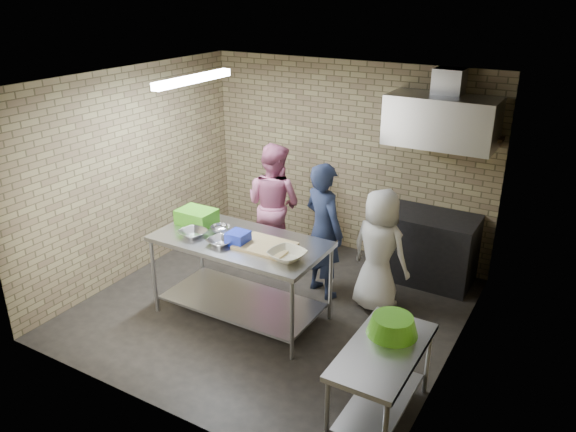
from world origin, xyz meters
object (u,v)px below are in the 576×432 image
object	(u,v)px
side_counter	(381,384)
bottle_red	(449,124)
blue_tub	(238,238)
woman_white	(379,251)
green_basin	(392,325)
man_navy	(323,230)
bottle_green	(483,129)
stove	(427,247)
green_crate	(197,217)
woman_pink	(274,204)
prep_table	(241,278)

from	to	relation	value
side_counter	bottle_red	distance (m)	3.44
blue_tub	woman_white	xyz separation A→B (m)	(1.25, 1.05, -0.30)
green_basin	woman_white	bearing A→B (deg)	115.46
bottle_red	man_navy	distance (m)	2.02
bottle_red	bottle_green	bearing A→B (deg)	0.00
blue_tub	bottle_green	size ratio (longest dim) A/B	1.45
side_counter	stove	bearing A→B (deg)	99.29
green_crate	woman_pink	size ratio (longest dim) A/B	0.26
side_counter	man_navy	distance (m)	2.32
green_crate	woman_pink	bearing A→B (deg)	77.05
prep_table	man_navy	bearing A→B (deg)	58.82
bottle_green	woman_white	xyz separation A→B (m)	(-0.73, -1.24, -1.26)
prep_table	green_crate	distance (m)	0.91
green_crate	bottle_red	world-z (taller)	bottle_red
prep_table	woman_white	world-z (taller)	woman_white
green_basin	side_counter	bearing A→B (deg)	-85.43
stove	green_crate	distance (m)	2.99
green_basin	man_navy	xyz separation A→B (m)	(-1.44, 1.49, 0.02)
man_navy	side_counter	bearing A→B (deg)	154.37
green_crate	blue_tub	xyz separation A→B (m)	(0.75, -0.22, -0.02)
green_crate	woman_white	distance (m)	2.19
green_basin	man_navy	size ratio (longest dim) A/B	0.27
side_counter	green_basin	world-z (taller)	green_basin
bottle_green	woman_white	size ratio (longest dim) A/B	0.10
man_navy	woman_pink	xyz separation A→B (m)	(-0.98, 0.44, -0.00)
blue_tub	green_basin	bearing A→B (deg)	-12.78
green_basin	woman_pink	xyz separation A→B (m)	(-2.42, 1.93, 0.02)
bottle_red	prep_table	bearing A→B (deg)	-126.60
side_counter	blue_tub	world-z (taller)	blue_tub
stove	green_basin	xyz separation A→B (m)	(0.43, -2.50, 0.38)
side_counter	woman_pink	xyz separation A→B (m)	(-2.44, 2.18, 0.48)
blue_tub	side_counter	bearing A→B (deg)	-19.33
woman_white	side_counter	bearing A→B (deg)	124.57
blue_tub	woman_pink	xyz separation A→B (m)	(-0.46, 1.49, -0.20)
prep_table	woman_pink	world-z (taller)	woman_pink
green_crate	woman_pink	xyz separation A→B (m)	(0.29, 1.27, -0.21)
prep_table	green_crate	bearing A→B (deg)	170.27
prep_table	woman_pink	bearing A→B (deg)	106.44
woman_white	bottle_green	bearing A→B (deg)	-108.71
stove	man_navy	world-z (taller)	man_navy
bottle_red	bottle_green	world-z (taller)	bottle_red
bottle_red	woman_pink	bearing A→B (deg)	-158.35
side_counter	man_navy	world-z (taller)	man_navy
prep_table	blue_tub	bearing A→B (deg)	-63.43
bottle_green	man_navy	bearing A→B (deg)	-139.40
stove	man_navy	distance (m)	1.48
stove	bottle_red	distance (m)	1.60
side_counter	woman_pink	distance (m)	3.31
side_counter	bottle_green	bearing A→B (deg)	90.00
stove	green_crate	world-z (taller)	green_crate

